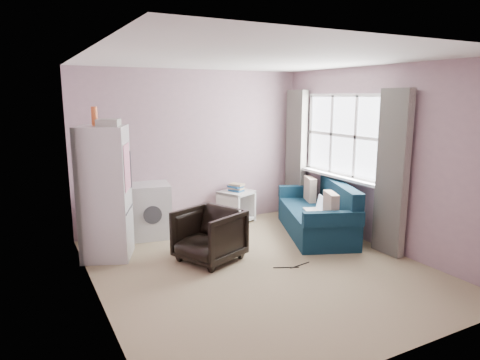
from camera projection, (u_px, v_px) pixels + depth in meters
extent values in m
cube|color=#9B8765|center=(259.00, 268.00, 5.29)|extent=(3.80, 4.20, 0.02)
cube|color=silver|center=(261.00, 58.00, 4.81)|extent=(3.80, 4.20, 0.02)
cube|color=#A2808B|center=(193.00, 149.00, 6.88)|extent=(3.80, 0.02, 2.50)
cube|color=#A2808B|center=(402.00, 210.00, 3.22)|extent=(3.80, 0.02, 2.50)
cube|color=#A2808B|center=(92.00, 184.00, 4.17)|extent=(0.02, 4.20, 2.50)
cube|color=#A2808B|center=(378.00, 158.00, 5.93)|extent=(0.02, 4.20, 2.50)
cube|color=white|center=(344.00, 136.00, 6.48)|extent=(0.01, 1.60, 1.20)
imported|color=black|center=(209.00, 233.00, 5.46)|extent=(0.90, 0.93, 0.74)
cube|color=silver|center=(105.00, 193.00, 5.49)|extent=(0.77, 0.77, 1.72)
cube|color=#39393E|center=(130.00, 209.00, 5.56)|extent=(0.22, 0.51, 0.02)
cube|color=#39393E|center=(131.00, 169.00, 5.68)|extent=(0.03, 0.03, 0.49)
cube|color=silver|center=(127.00, 167.00, 5.42)|extent=(0.16, 0.39, 0.59)
cylinder|color=orange|center=(94.00, 116.00, 5.34)|extent=(0.10, 0.10, 0.24)
cube|color=#A8A79E|center=(109.00, 123.00, 5.23)|extent=(0.35, 0.37, 0.09)
cube|color=silver|center=(150.00, 210.00, 6.42)|extent=(0.66, 0.66, 0.81)
cube|color=#39393E|center=(150.00, 186.00, 6.33)|extent=(0.61, 0.60, 0.05)
cylinder|color=#39393E|center=(153.00, 215.00, 6.15)|extent=(0.27, 0.07, 0.27)
cube|color=silver|center=(236.00, 192.00, 7.13)|extent=(0.63, 0.63, 0.04)
cube|color=silver|center=(236.00, 218.00, 7.22)|extent=(0.63, 0.63, 0.04)
cube|color=silver|center=(228.00, 209.00, 7.01)|extent=(0.23, 0.46, 0.53)
cube|color=silver|center=(244.00, 204.00, 7.35)|extent=(0.23, 0.46, 0.53)
cube|color=navy|center=(236.00, 190.00, 7.12)|extent=(0.24, 0.28, 0.03)
cube|color=tan|center=(237.00, 188.00, 7.13)|extent=(0.25, 0.28, 0.03)
cube|color=navy|center=(235.00, 187.00, 7.11)|extent=(0.23, 0.28, 0.03)
cube|color=tan|center=(237.00, 185.00, 7.11)|extent=(0.26, 0.28, 0.03)
cube|color=#0E2D41|center=(316.00, 222.00, 6.56)|extent=(1.43, 1.93, 0.39)
cube|color=#0E2D41|center=(337.00, 195.00, 6.51)|extent=(0.83, 1.68, 0.43)
cube|color=#0E2D41|center=(333.00, 219.00, 5.68)|extent=(0.81, 0.44, 0.19)
cube|color=#0E2D41|center=(303.00, 191.00, 7.33)|extent=(0.81, 0.44, 0.19)
cube|color=tan|center=(331.00, 206.00, 5.94)|extent=(0.26, 0.40, 0.39)
cube|color=tan|center=(310.00, 189.00, 7.04)|extent=(0.26, 0.40, 0.39)
cube|color=silver|center=(313.00, 211.00, 6.42)|extent=(0.33, 0.38, 0.02)
cube|color=silver|center=(321.00, 203.00, 6.41)|extent=(0.18, 0.32, 0.21)
cube|color=white|center=(339.00, 177.00, 6.57)|extent=(0.14, 1.70, 0.04)
cube|color=white|center=(341.00, 175.00, 6.58)|extent=(0.02, 1.68, 0.05)
cube|color=white|center=(343.00, 136.00, 6.47)|extent=(0.02, 1.68, 0.05)
cube|color=white|center=(345.00, 95.00, 6.35)|extent=(0.02, 1.68, 0.05)
cube|color=white|center=(383.00, 140.00, 5.78)|extent=(0.02, 0.05, 1.20)
cube|color=white|center=(355.00, 137.00, 6.24)|extent=(0.02, 0.05, 1.20)
cube|color=white|center=(331.00, 134.00, 6.70)|extent=(0.02, 0.05, 1.20)
cube|color=white|center=(311.00, 132.00, 7.16)|extent=(0.02, 0.05, 1.20)
cube|color=beige|center=(392.00, 173.00, 5.57)|extent=(0.12, 0.46, 2.18)
cube|color=beige|center=(296.00, 154.00, 7.44)|extent=(0.12, 0.46, 2.18)
cylinder|color=black|center=(300.00, 265.00, 5.36)|extent=(0.32, 0.07, 0.01)
cylinder|color=black|center=(286.00, 267.00, 5.28)|extent=(0.30, 0.15, 0.01)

